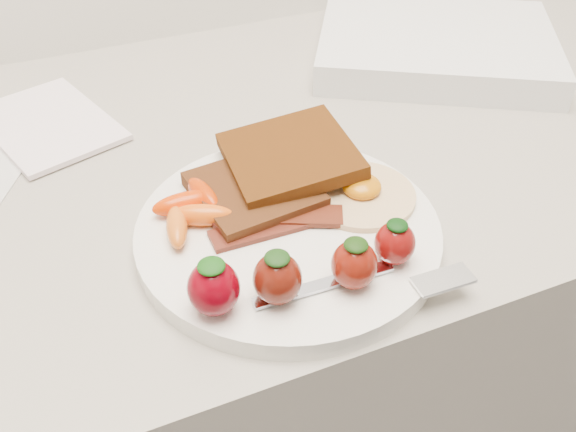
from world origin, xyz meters
name	(u,v)px	position (x,y,z in m)	size (l,w,h in m)	color
counter	(250,393)	(0.00, 1.70, 0.45)	(2.00, 0.60, 0.90)	gray
plate	(288,232)	(0.00, 1.54, 0.91)	(0.27, 0.27, 0.02)	white
toast_lower	(254,191)	(-0.02, 1.59, 0.93)	(0.10, 0.10, 0.01)	black
toast_upper	(290,155)	(0.03, 1.61, 0.94)	(0.12, 0.12, 0.01)	black
fried_egg	(361,193)	(0.07, 1.55, 0.92)	(0.13, 0.13, 0.02)	#F8E8C8
bacon_strips	(274,217)	(-0.01, 1.55, 0.92)	(0.12, 0.07, 0.01)	#421A0F
baby_carrots	(192,209)	(-0.08, 1.58, 0.93)	(0.07, 0.09, 0.02)	#D53200
strawberries	(300,270)	(-0.03, 1.46, 0.94)	(0.19, 0.06, 0.05)	#64000A
fork	(379,282)	(0.03, 1.44, 0.92)	(0.17, 0.05, 0.00)	silver
notepad	(48,124)	(-0.18, 1.82, 0.91)	(0.12, 0.17, 0.01)	white
appliance	(436,46)	(0.31, 1.79, 0.92)	(0.30, 0.24, 0.04)	white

